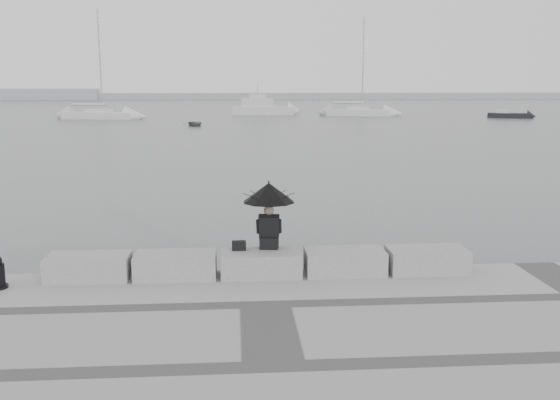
{
  "coord_description": "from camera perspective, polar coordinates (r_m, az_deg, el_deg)",
  "views": [
    {
      "loc": [
        -0.51,
        -12.5,
        4.33
      ],
      "look_at": [
        0.64,
        3.0,
        1.4
      ],
      "focal_mm": 40.0,
      "sensor_mm": 36.0,
      "label": 1
    }
  ],
  "objects": [
    {
      "name": "stone_block_far_left",
      "position": [
        12.9,
        -17.1,
        -5.91
      ],
      "size": [
        1.6,
        0.8,
        0.5
      ],
      "primitive_type": "cube",
      "color": "slate",
      "rests_on": "promenade"
    },
    {
      "name": "small_motorboat",
      "position": [
        83.29,
        20.22,
        7.28
      ],
      "size": [
        5.35,
        3.56,
        1.1
      ],
      "rotation": [
        0.0,
        0.0,
        -0.42
      ],
      "color": "black",
      "rests_on": "ground"
    },
    {
      "name": "ground",
      "position": [
        13.24,
        -1.81,
        -8.41
      ],
      "size": [
        360.0,
        360.0,
        0.0
      ],
      "primitive_type": "plane",
      "color": "#4A4D50",
      "rests_on": "ground"
    },
    {
      "name": "distant_landmass",
      "position": [
        167.22,
        -6.93,
        9.44
      ],
      "size": [
        180.0,
        8.0,
        2.8
      ],
      "color": "#949699",
      "rests_on": "ground"
    },
    {
      "name": "dinghy",
      "position": [
        64.3,
        -7.79,
        6.95
      ],
      "size": [
        3.19,
        2.16,
        0.5
      ],
      "primitive_type": "imported",
      "rotation": [
        0.0,
        0.0,
        0.34
      ],
      "color": "slate",
      "rests_on": "ground"
    },
    {
      "name": "stone_block_centre",
      "position": [
        12.58,
        -1.75,
        -5.85
      ],
      "size": [
        1.6,
        0.8,
        0.5
      ],
      "primitive_type": "cube",
      "color": "slate",
      "rests_on": "promenade"
    },
    {
      "name": "stone_block_right",
      "position": [
        12.76,
        5.94,
        -5.66
      ],
      "size": [
        1.6,
        0.8,
        0.5
      ],
      "primitive_type": "cube",
      "color": "slate",
      "rests_on": "promenade"
    },
    {
      "name": "bag",
      "position": [
        12.64,
        -3.78,
        -4.18
      ],
      "size": [
        0.28,
        0.16,
        0.18
      ],
      "primitive_type": "cube",
      "color": "black",
      "rests_on": "stone_block_centre"
    },
    {
      "name": "stone_block_left",
      "position": [
        12.63,
        -9.52,
        -5.93
      ],
      "size": [
        1.6,
        0.8,
        0.5
      ],
      "primitive_type": "cube",
      "color": "slate",
      "rests_on": "promenade"
    },
    {
      "name": "seated_person",
      "position": [
        12.57,
        -1.02,
        -0.08
      ],
      "size": [
        1.07,
        1.07,
        1.39
      ],
      "rotation": [
        0.0,
        0.0,
        -0.13
      ],
      "color": "black",
      "rests_on": "stone_block_centre"
    },
    {
      "name": "sailboat_left",
      "position": [
        78.99,
        -16.25,
        7.5
      ],
      "size": [
        8.99,
        4.58,
        12.9
      ],
      "rotation": [
        0.0,
        0.0,
        -0.26
      ],
      "color": "silver",
      "rests_on": "ground"
    },
    {
      "name": "stone_block_far_right",
      "position": [
        13.17,
        13.27,
        -5.38
      ],
      "size": [
        1.6,
        0.8,
        0.5
      ],
      "primitive_type": "cube",
      "color": "slate",
      "rests_on": "promenade"
    },
    {
      "name": "motor_cruiser",
      "position": [
        86.53,
        -1.49,
        8.41
      ],
      "size": [
        8.74,
        4.04,
        4.5
      ],
      "rotation": [
        0.0,
        0.0,
        -0.15
      ],
      "color": "silver",
      "rests_on": "ground"
    },
    {
      "name": "sailboat_right",
      "position": [
        84.04,
        7.16,
        8.01
      ],
      "size": [
        8.55,
        4.5,
        12.9
      ],
      "rotation": [
        0.0,
        0.0,
        -0.27
      ],
      "color": "silver",
      "rests_on": "ground"
    }
  ]
}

